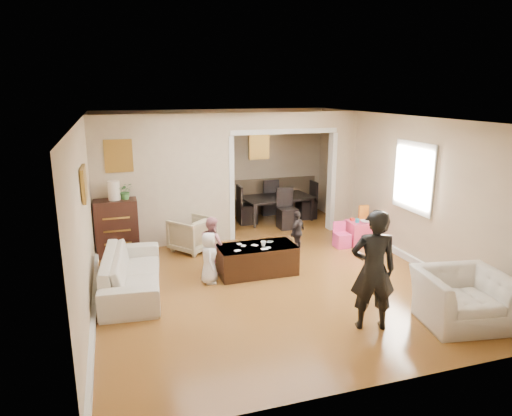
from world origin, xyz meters
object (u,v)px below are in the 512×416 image
object	(u,v)px
coffee_table	(257,259)
dining_table	(277,209)
coffee_cup	(263,244)
cyan_cup	(357,221)
play_table	(360,232)
child_toddler	(297,232)
armchair_back	(192,234)
table_lamp	(114,190)
child_kneel_b	(212,245)
sofa	(132,272)
dresser	(117,228)
armchair_front	(461,298)
adult_person	(373,270)
child_kneel_a	(209,258)

from	to	relation	value
coffee_table	dining_table	size ratio (longest dim) A/B	0.79
coffee_cup	dining_table	xyz separation A→B (m)	(1.35, 3.01, -0.24)
cyan_cup	play_table	bearing A→B (deg)	26.57
coffee_cup	child_toddler	size ratio (longest dim) A/B	0.11
armchair_back	coffee_table	size ratio (longest dim) A/B	0.56
table_lamp	child_toddler	distance (m)	3.50
coffee_cup	play_table	distance (m)	2.56
cyan_cup	child_kneel_b	bearing A→B (deg)	-170.32
sofa	cyan_cup	distance (m)	4.52
coffee_cup	coffee_table	bearing A→B (deg)	153.43
armchair_back	dining_table	distance (m)	2.75
coffee_table	child_kneel_b	distance (m)	0.80
dresser	child_toddler	size ratio (longest dim) A/B	1.29
armchair_back	armchair_front	bearing A→B (deg)	89.10
sofa	child_kneel_b	size ratio (longest dim) A/B	2.17
coffee_table	child_kneel_b	world-z (taller)	child_kneel_b
dining_table	table_lamp	bearing A→B (deg)	-166.91
armchair_front	coffee_table	size ratio (longest dim) A/B	0.83
coffee_cup	child_kneel_b	xyz separation A→B (m)	(-0.80, 0.35, -0.05)
play_table	adult_person	size ratio (longest dim) A/B	0.30
armchair_front	coffee_table	xyz separation A→B (m)	(-2.08, 2.46, -0.11)
child_kneel_a	child_toddler	distance (m)	2.10
dining_table	child_kneel_a	distance (m)	3.87
coffee_table	child_toddler	bearing A→B (deg)	35.54
sofa	coffee_cup	world-z (taller)	sofa
armchair_front	child_kneel_a	size ratio (longest dim) A/B	1.28
coffee_cup	cyan_cup	distance (m)	2.43
child_toddler	play_table	bearing A→B (deg)	144.68
child_kneel_b	armchair_front	bearing A→B (deg)	-155.10
dining_table	cyan_cup	bearing A→B (deg)	-73.07
dresser	child_kneel_a	distance (m)	2.28
play_table	armchair_front	bearing A→B (deg)	-96.72
armchair_back	table_lamp	world-z (taller)	table_lamp
armchair_back	child_toddler	size ratio (longest dim) A/B	0.88
coffee_cup	sofa	bearing A→B (deg)	-178.86
child_toddler	armchair_front	bearing A→B (deg)	67.46
table_lamp	cyan_cup	world-z (taller)	table_lamp
coffee_table	coffee_cup	size ratio (longest dim) A/B	14.05
play_table	dresser	bearing A→B (deg)	170.40
dresser	coffee_cup	size ratio (longest dim) A/B	11.46
cyan_cup	coffee_cup	bearing A→B (deg)	-158.95
coffee_table	armchair_back	bearing A→B (deg)	120.09
coffee_table	adult_person	world-z (taller)	adult_person
coffee_cup	play_table	bearing A→B (deg)	21.29
child_kneel_a	child_toddler	bearing A→B (deg)	-54.94
coffee_table	play_table	size ratio (longest dim) A/B	2.72
adult_person	child_kneel_a	bearing A→B (deg)	-33.79
adult_person	child_kneel_a	size ratio (longest dim) A/B	1.89
coffee_cup	table_lamp	bearing A→B (deg)	143.56
dresser	play_table	world-z (taller)	dresser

